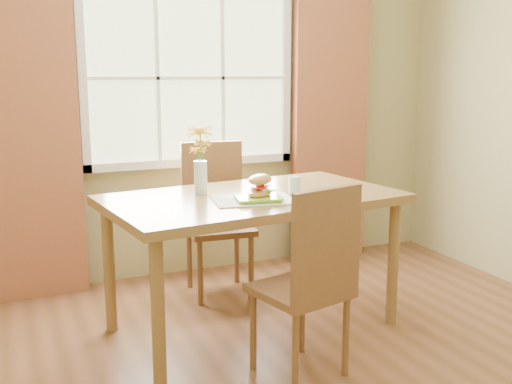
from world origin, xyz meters
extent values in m
cube|color=brown|center=(0.00, 0.00, -0.01)|extent=(4.20, 3.80, 0.02)
cube|color=#9B925D|center=(0.00, 1.91, 1.35)|extent=(4.20, 0.02, 2.70)
cube|color=#B9CC9A|center=(0.00, 1.88, 1.50)|extent=(1.50, 0.02, 1.20)
cube|color=white|center=(0.00, 1.85, 0.87)|extent=(1.62, 0.04, 0.06)
cube|color=white|center=(-0.78, 1.85, 1.50)|extent=(0.06, 0.04, 1.32)
cube|color=white|center=(0.78, 1.85, 1.50)|extent=(0.06, 0.04, 1.32)
cube|color=white|center=(0.00, 1.85, 1.50)|extent=(1.50, 0.03, 0.02)
cube|color=#5F2816|center=(-1.15, 1.78, 1.10)|extent=(0.65, 0.08, 2.20)
cube|color=#5F2816|center=(1.15, 1.78, 1.10)|extent=(0.65, 0.08, 2.20)
cube|color=brown|center=(0.02, 0.72, 0.81)|extent=(1.82, 1.18, 0.05)
cylinder|color=brown|center=(-0.68, 0.22, 0.39)|extent=(0.07, 0.07, 0.78)
cylinder|color=brown|center=(0.84, 0.43, 0.39)|extent=(0.07, 0.07, 0.78)
cylinder|color=brown|center=(-0.79, 1.00, 0.39)|extent=(0.07, 0.07, 0.78)
cylinder|color=brown|center=(0.73, 1.21, 0.39)|extent=(0.07, 0.07, 0.78)
cube|color=brown|center=(0.02, 0.10, 0.45)|extent=(0.51, 0.51, 0.04)
cube|color=brown|center=(0.07, -0.09, 0.74)|extent=(0.42, 0.14, 0.54)
cylinder|color=brown|center=(-0.10, -0.11, 0.22)|extent=(0.04, 0.04, 0.43)
cylinder|color=brown|center=(0.23, -0.03, 0.22)|extent=(0.04, 0.04, 0.43)
cylinder|color=brown|center=(-0.18, 0.22, 0.22)|extent=(0.04, 0.04, 0.43)
cylinder|color=brown|center=(0.15, 0.30, 0.22)|extent=(0.04, 0.04, 0.43)
cube|color=brown|center=(0.02, 1.34, 0.47)|extent=(0.48, 0.48, 0.04)
cube|color=brown|center=(0.04, 1.53, 0.78)|extent=(0.44, 0.08, 0.57)
cylinder|color=brown|center=(-0.17, 1.17, 0.23)|extent=(0.04, 0.04, 0.45)
cylinder|color=brown|center=(0.19, 1.14, 0.23)|extent=(0.04, 0.04, 0.45)
cylinder|color=brown|center=(-0.14, 1.53, 0.23)|extent=(0.04, 0.04, 0.45)
cylinder|color=brown|center=(0.22, 1.50, 0.23)|extent=(0.04, 0.04, 0.45)
cube|color=beige|center=(-0.03, 0.57, 0.84)|extent=(0.50, 0.40, 0.01)
cube|color=#83BB2E|center=(-0.01, 0.56, 0.84)|extent=(0.29, 0.29, 0.01)
ellipsoid|color=#C58543|center=(0.00, 0.55, 0.87)|extent=(0.21, 0.20, 0.05)
ellipsoid|color=#4C8C2D|center=(0.05, 0.53, 0.89)|extent=(0.10, 0.07, 0.01)
cylinder|color=red|center=(-0.01, 0.55, 0.91)|extent=(0.09, 0.09, 0.01)
cylinder|color=red|center=(0.02, 0.56, 0.92)|extent=(0.09, 0.09, 0.01)
ellipsoid|color=#C58543|center=(0.00, 0.56, 0.95)|extent=(0.21, 0.20, 0.06)
cylinder|color=silver|center=(0.26, 0.64, 0.89)|extent=(0.07, 0.07, 0.11)
cylinder|color=silver|center=(0.26, 0.64, 0.88)|extent=(0.06, 0.06, 0.09)
cylinder|color=silver|center=(-0.25, 0.87, 0.93)|extent=(0.08, 0.08, 0.20)
cylinder|color=silver|center=(-0.25, 0.87, 0.88)|extent=(0.07, 0.07, 0.10)
cylinder|color=#3D7028|center=(-0.25, 0.87, 1.02)|extent=(0.01, 0.01, 0.37)
cylinder|color=#3D7028|center=(-0.24, 0.86, 0.99)|extent=(0.01, 0.01, 0.31)
cylinder|color=#3D7028|center=(-0.26, 0.88, 0.96)|extent=(0.01, 0.01, 0.26)
camera|label=1|loc=(-1.31, -2.49, 1.55)|focal=42.00mm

